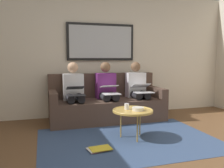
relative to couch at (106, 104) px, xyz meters
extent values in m
cube|color=brown|center=(0.00, 2.12, -0.36)|extent=(6.00, 5.20, 0.10)
cube|color=beige|center=(0.00, -0.48, 0.99)|extent=(6.00, 0.12, 2.60)
cube|color=#33476B|center=(0.00, 1.27, -0.31)|extent=(2.60, 1.80, 0.01)
cube|color=#4C382D|center=(0.00, 0.07, -0.10)|extent=(2.20, 0.90, 0.42)
cube|color=#4C382D|center=(0.00, -0.28, 0.35)|extent=(2.20, 0.20, 0.48)
cube|color=#4C382D|center=(-1.03, 0.07, 0.21)|extent=(0.14, 0.90, 0.20)
cube|color=#4C382D|center=(1.03, 0.07, 0.21)|extent=(0.14, 0.90, 0.20)
cube|color=black|center=(0.00, -0.39, 1.24)|extent=(1.43, 0.04, 0.77)
cube|color=#B2B7BC|center=(0.00, -0.37, 1.24)|extent=(1.33, 0.01, 0.67)
cylinder|color=tan|center=(-0.09, 1.22, 0.11)|extent=(0.61, 0.61, 0.03)
torus|color=tan|center=(-0.09, 1.22, 0.12)|extent=(0.61, 0.61, 0.02)
cylinder|color=#B28E42|center=(-0.09, 1.40, -0.11)|extent=(0.02, 0.02, 0.41)
cylinder|color=#B28E42|center=(-0.24, 1.13, -0.11)|extent=(0.02, 0.02, 0.41)
cylinder|color=#B28E42|center=(0.07, 1.13, -0.11)|extent=(0.02, 0.02, 0.41)
cylinder|color=silver|center=(-0.02, 1.14, 0.17)|extent=(0.07, 0.07, 0.09)
cylinder|color=beige|center=(-0.15, 1.27, 0.15)|extent=(0.17, 0.17, 0.05)
cube|color=silver|center=(-0.64, -0.03, 0.36)|extent=(0.38, 0.22, 0.50)
sphere|color=brown|center=(-0.64, -0.03, 0.73)|extent=(0.20, 0.20, 0.20)
cylinder|color=#232328|center=(-0.73, 0.18, 0.18)|extent=(0.14, 0.42, 0.14)
cylinder|color=#232328|center=(-0.55, 0.18, 0.18)|extent=(0.14, 0.42, 0.14)
cylinder|color=#232328|center=(-0.73, 0.39, -0.10)|extent=(0.11, 0.11, 0.42)
cylinder|color=#232328|center=(-0.55, 0.39, -0.10)|extent=(0.11, 0.11, 0.42)
cube|color=silver|center=(-0.64, 0.39, 0.25)|extent=(0.36, 0.23, 0.01)
cube|color=silver|center=(-0.64, 0.23, 0.37)|extent=(0.36, 0.22, 0.10)
cube|color=#A5C6EA|center=(-0.64, 0.23, 0.37)|extent=(0.32, 0.19, 0.08)
cube|color=#66236B|center=(0.00, -0.03, 0.36)|extent=(0.38, 0.22, 0.50)
sphere|color=brown|center=(0.00, -0.03, 0.73)|extent=(0.20, 0.20, 0.20)
cylinder|color=#232328|center=(-0.09, 0.18, 0.18)|extent=(0.14, 0.42, 0.14)
cylinder|color=#232328|center=(0.09, 0.18, 0.18)|extent=(0.14, 0.42, 0.14)
cylinder|color=#232328|center=(-0.09, 0.39, -0.10)|extent=(0.11, 0.11, 0.42)
cylinder|color=#232328|center=(0.09, 0.39, -0.10)|extent=(0.11, 0.11, 0.42)
cube|color=white|center=(0.00, 0.39, 0.25)|extent=(0.31, 0.24, 0.01)
cube|color=white|center=(0.00, 0.24, 0.38)|extent=(0.31, 0.24, 0.06)
cube|color=#A5C6EA|center=(0.00, 0.25, 0.38)|extent=(0.28, 0.21, 0.05)
cube|color=silver|center=(0.64, -0.03, 0.36)|extent=(0.38, 0.22, 0.50)
sphere|color=tan|center=(0.64, -0.03, 0.73)|extent=(0.20, 0.20, 0.20)
cylinder|color=#232328|center=(0.55, 0.18, 0.18)|extent=(0.14, 0.42, 0.14)
cylinder|color=#232328|center=(0.73, 0.18, 0.18)|extent=(0.14, 0.42, 0.14)
cylinder|color=#232328|center=(0.55, 0.39, -0.10)|extent=(0.11, 0.11, 0.42)
cylinder|color=#232328|center=(0.73, 0.39, -0.10)|extent=(0.11, 0.11, 0.42)
cube|color=black|center=(0.64, 0.39, 0.25)|extent=(0.30, 0.23, 0.01)
cube|color=black|center=(0.64, 0.24, 0.37)|extent=(0.30, 0.22, 0.08)
cube|color=#A5C6EA|center=(0.64, 0.24, 0.37)|extent=(0.27, 0.19, 0.07)
cube|color=red|center=(0.52, 1.52, -0.30)|extent=(0.31, 0.25, 0.01)
cube|color=white|center=(0.52, 1.53, -0.29)|extent=(0.31, 0.25, 0.01)
cube|color=yellow|center=(0.50, 1.55, -0.28)|extent=(0.30, 0.22, 0.01)
camera|label=1|loc=(1.21, 4.45, 0.89)|focal=37.75mm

